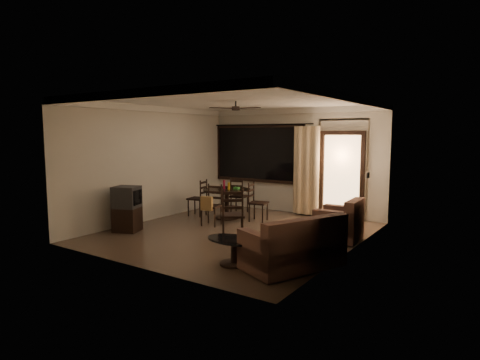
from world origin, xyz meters
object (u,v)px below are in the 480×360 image
Objects in this scene: armchair at (341,224)px; dining_chair_west at (198,205)px; tv_cabinet at (127,209)px; coffee_table at (234,247)px; sofa at (295,248)px; dining_chair_east at (258,210)px; side_chair at (233,224)px; dining_chair_south at (211,212)px; dining_table at (227,195)px; dining_chair_north at (239,202)px.

dining_chair_west is at bearing 172.92° from armchair.
tv_cabinet is 1.02× the size of coffee_table.
sofa is (3.96, -2.37, 0.05)m from dining_chair_west.
sofa is at bearing 48.37° from dining_chair_west.
tv_cabinet reaches higher than sofa.
dining_chair_east is at bearing 90.00° from dining_chair_west.
sofa is 2.03m from side_chair.
dining_chair_south is at bearing 135.29° from coffee_table.
dining_chair_south is at bearing -175.33° from armchair.
dining_table is at bearing 89.89° from dining_chair_south.
dining_chair_north is 4.65m from sofa.
side_chair is (2.14, -1.47, 0.03)m from dining_chair_west.
side_chair reaches higher than armchair.
dining_table is 1.20× the size of tv_cabinet.
dining_chair_south reaches higher than coffee_table.
dining_table is 0.90m from dining_chair_south.
coffee_table is 0.92× the size of side_chair.
dining_table is at bearing -86.92° from side_chair.
dining_chair_west is 1.67m from dining_chair_east.
coffee_table is (1.40, -3.04, 0.00)m from dining_chair_east.
dining_chair_south is (-0.66, -1.00, 0.02)m from dining_chair_east.
armchair is (2.97, 0.39, 0.03)m from dining_chair_south.
dining_table is at bearing 168.96° from armchair.
dining_chair_south is 2.90m from coffee_table.
dining_chair_south is 1.40m from side_chair.
armchair is (-0.00, 2.07, 0.01)m from sofa.
armchair is at bearing 114.08° from sofa.
dining_chair_west is 2.60m from side_chair.
dining_chair_east is at bearing -110.30° from side_chair.
dining_table reaches higher than armchair.
sofa is 2.07× the size of armchair.
armchair reaches higher than coffee_table.
side_chair reaches higher than sofa.
sofa reaches higher than coffee_table.
dining_chair_east is 1.11× the size of armchair.
dining_table reaches higher than dining_chair_north.
side_chair is at bearing -51.07° from dining_table.
coffee_table is at bearing 37.39° from dining_chair_west.
dining_table is 1.13× the size of side_chair.
dining_chair_north is at bearing 122.93° from coffee_table.
armchair is 2.60m from coffee_table.
dining_chair_north is 0.96× the size of tv_cabinet.
tv_cabinet is (-0.87, -3.09, 0.22)m from dining_chair_north.
dining_chair_west is at bearing 63.52° from tv_cabinet.
dining_chair_west and dining_chair_east have the same top height.
dining_chair_north reaches higher than armchair.
tv_cabinet reaches higher than armchair.
dining_chair_north reaches higher than sofa.
tv_cabinet reaches higher than dining_table.
dining_chair_east is at bearing 45.70° from dining_chair_south.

